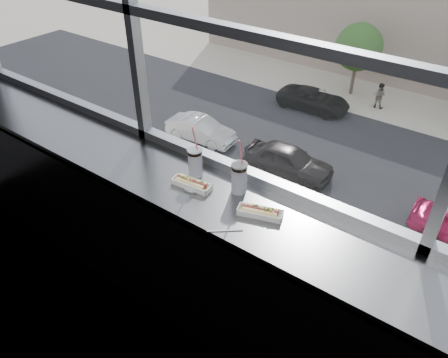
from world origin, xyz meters
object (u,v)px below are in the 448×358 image
Objects in this scene: loose_straw at (225,231)px; tree_left at (359,47)px; hotdog_tray_left at (192,183)px; pedestrian_a at (380,93)px; hotdog_tray_right at (260,212)px; car_near_a at (201,126)px; soda_cup_left at (195,161)px; wrapper at (191,188)px; car_far_a at (314,96)px; soda_cup_right at (239,176)px; car_near_b at (289,156)px.

loose_straw is 31.19m from tree_left.
pedestrian_a is at bearing 97.43° from hotdog_tray_left.
car_near_a is at bearing 112.00° from hotdog_tray_right.
soda_cup_left is 3.44× the size of wrapper.
hotdog_tray_left is 30.88m from tree_left.
wrapper is at bearing -145.12° from car_near_a.
pedestrian_a is (3.53, 2.91, 0.13)m from car_far_a.
tree_left is (4.63, 12.00, 2.50)m from car_near_a.
hotdog_tray_left is 23.92m from car_near_a.
loose_straw reaches higher than tree_left.
soda_cup_right reaches higher than pedestrian_a.
hotdog_tray_right is (0.49, 0.02, 0.00)m from hotdog_tray_left.
wrapper is at bearing -72.48° from tree_left.
loose_straw is 0.04× the size of car_far_a.
hotdog_tray_left is at bearing 163.60° from hotdog_tray_right.
wrapper is 21.02m from car_near_b.
hotdog_tray_left is 0.45m from loose_straw.
car_near_b is at bearing 114.66° from wrapper.
soda_cup_right is at bearing 73.49° from loose_straw.
car_near_b is 3.11× the size of pedestrian_a.
soda_cup_right is at bearing -159.50° from car_far_a.
soda_cup_right is 0.06× the size of car_near_b.
car_near_b is 1.28× the size of tree_left.
car_near_a is (-13.57, 16.32, -11.09)m from wrapper.
pedestrian_a is at bearing 103.38° from soda_cup_left.
soda_cup_left reaches higher than loose_straw.
hotdog_tray_left is 0.70× the size of soda_cup_right.
soda_cup_right is 0.17× the size of pedestrian_a.
hotdog_tray_left is at bearing -159.45° from car_near_b.
pedestrian_a is at bearing 85.65° from hotdog_tray_right.
hotdog_tray_right is 0.27m from soda_cup_right.
car_far_a is at bearing -105.55° from tree_left.
hotdog_tray_left reaches higher than car_near_b.
soda_cup_right is 30.86m from tree_left.
soda_cup_left reaches higher than tree_left.
soda_cup_right is (-0.23, 0.12, 0.08)m from hotdog_tray_right.
hotdog_tray_left reaches higher than car_near_a.
soda_cup_left is at bearing 105.83° from loose_straw.
loose_straw reaches higher than car_near_a.
car_far_a is at bearing -28.57° from car_near_a.
loose_straw is 1.86× the size of wrapper.
soda_cup_right is (0.26, 0.14, 0.08)m from hotdog_tray_left.
hotdog_tray_left is 0.30m from soda_cup_right.
car_near_a is (-13.81, 16.15, -11.18)m from soda_cup_right.
loose_straw is at bearing -24.75° from wrapper.
soda_cup_left is at bearing -176.65° from soda_cup_right.
soda_cup_left is 0.05× the size of car_near_b.
pedestrian_a is at bearing 104.04° from soda_cup_right.
car_near_a is (-14.03, 16.27, -11.10)m from hotdog_tray_right.
car_near_b is at bearing -94.86° from car_near_a.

